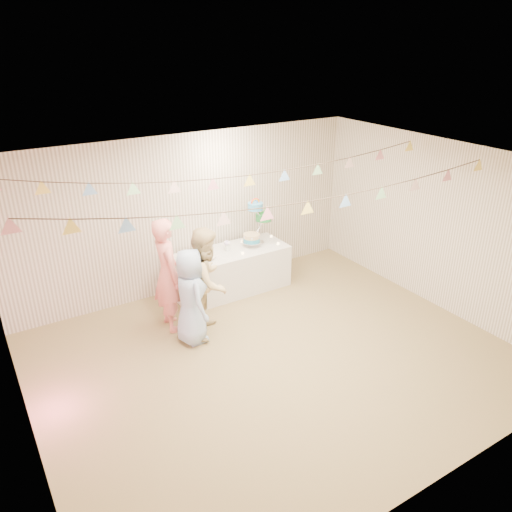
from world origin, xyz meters
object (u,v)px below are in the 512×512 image
person_adult_a (168,275)px  person_adult_b (207,281)px  person_child (191,297)px  table (231,271)px  cake_stand (257,220)px

person_adult_a → person_adult_b: person_adult_a is taller
person_adult_a → person_child: (0.11, -0.50, -0.15)m
table → person_adult_b: size_ratio=1.20×
person_adult_a → person_child: 0.53m
table → cake_stand: size_ratio=2.55×
person_adult_b → person_child: person_adult_b is taller
table → person_child: 1.61m
person_adult_b → table: bearing=-3.2°
cake_stand → person_adult_b: bearing=-145.9°
person_adult_a → cake_stand: bearing=-69.2°
person_child → person_adult_b: bearing=-70.8°
table → person_adult_a: bearing=-158.2°
person_adult_a → person_child: size_ratio=1.22×
table → person_adult_b: 1.36m
cake_stand → person_child: bearing=-148.4°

